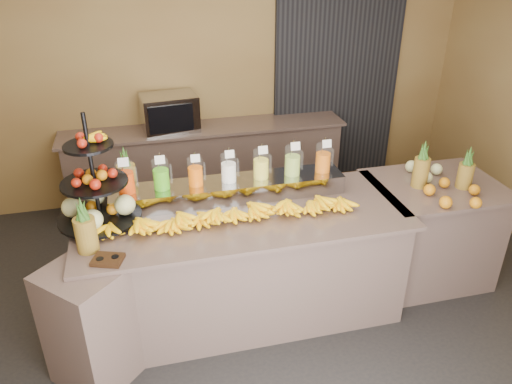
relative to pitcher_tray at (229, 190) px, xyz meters
name	(u,v)px	position (x,y,z in m)	size (l,w,h in m)	color
ground	(253,334)	(0.05, -0.58, -1.01)	(6.00, 6.00, 0.00)	black
room_envelope	(252,72)	(0.24, 0.21, 0.87)	(6.04, 5.02, 2.82)	brown
buffet_counter	(231,269)	(-0.06, -0.32, -0.54)	(2.75, 1.25, 0.93)	gray
right_counter	(428,230)	(1.75, -0.18, -0.54)	(1.08, 0.88, 0.93)	gray
back_ledge	(207,165)	(0.05, 1.67, -0.54)	(3.10, 0.55, 0.93)	gray
pitcher_tray	(229,190)	(0.00, 0.00, 0.00)	(1.85, 0.30, 0.15)	gray
juice_pitcher_orange_a	(126,179)	(-0.78, 0.00, 0.18)	(0.13, 0.14, 0.32)	silver
juice_pitcher_green	(161,176)	(-0.52, 0.00, 0.18)	(0.13, 0.13, 0.31)	silver
juice_pitcher_orange_b	(195,173)	(-0.26, 0.00, 0.17)	(0.12, 0.12, 0.29)	silver
juice_pitcher_milk	(229,170)	(0.00, 0.00, 0.17)	(0.12, 0.13, 0.30)	silver
juice_pitcher_lemon	(261,166)	(0.26, 0.00, 0.18)	(0.13, 0.13, 0.31)	silver
juice_pitcher_lime	(292,162)	(0.52, 0.00, 0.18)	(0.13, 0.13, 0.31)	silver
juice_pitcher_orange_c	(323,160)	(0.78, 0.00, 0.18)	(0.13, 0.13, 0.31)	silver
banana_heap	(231,211)	(-0.05, -0.33, 0.00)	(1.95, 0.18, 0.16)	#FFB90C
fruit_stand	(102,196)	(-0.95, -0.15, 0.14)	(0.71, 0.71, 0.84)	black
condiment_caddy	(108,260)	(-0.93, -0.66, -0.06)	(0.19, 0.14, 0.03)	black
pineapple_left_a	(86,231)	(-1.06, -0.50, 0.08)	(0.14, 0.14, 0.40)	brown
pineapple_left_b	(127,178)	(-0.78, 0.22, 0.09)	(0.15, 0.15, 0.43)	brown
right_fruit_pile	(447,184)	(1.73, -0.34, 0.01)	(0.48, 0.46, 0.25)	brown
oven_warmer	(169,113)	(-0.31, 1.67, 0.12)	(0.57, 0.40, 0.38)	gray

